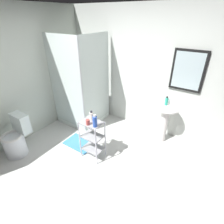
# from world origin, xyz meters

# --- Properties ---
(ground_plane) EXTENTS (4.20, 4.20, 0.02)m
(ground_plane) POSITION_xyz_m (0.00, 0.00, -0.01)
(ground_plane) COLOR silver
(wall_back) EXTENTS (4.20, 0.14, 2.50)m
(wall_back) POSITION_xyz_m (0.01, 1.85, 1.25)
(wall_back) COLOR silver
(wall_back) RESTS_ON ground_plane
(wall_left) EXTENTS (0.10, 4.20, 2.50)m
(wall_left) POSITION_xyz_m (-1.85, 0.00, 1.25)
(wall_left) COLOR silver
(wall_left) RESTS_ON ground_plane
(shower_stall) EXTENTS (0.92, 0.92, 2.00)m
(shower_stall) POSITION_xyz_m (-1.20, 1.18, 0.46)
(shower_stall) COLOR white
(shower_stall) RESTS_ON ground_plane
(pedestal_sink) EXTENTS (0.46, 0.37, 0.81)m
(pedestal_sink) POSITION_xyz_m (0.63, 1.52, 0.58)
(pedestal_sink) COLOR white
(pedestal_sink) RESTS_ON ground_plane
(sink_faucet) EXTENTS (0.03, 0.03, 0.10)m
(sink_faucet) POSITION_xyz_m (0.63, 1.64, 0.86)
(sink_faucet) COLOR silver
(sink_faucet) RESTS_ON pedestal_sink
(toilet) EXTENTS (0.37, 0.49, 0.76)m
(toilet) POSITION_xyz_m (-1.48, -0.33, 0.31)
(toilet) COLOR white
(toilet) RESTS_ON ground_plane
(storage_cart) EXTENTS (0.38, 0.28, 0.74)m
(storage_cart) POSITION_xyz_m (-0.26, 0.37, 0.44)
(storage_cart) COLOR silver
(storage_cart) RESTS_ON ground_plane
(hand_soap_bottle) EXTENTS (0.06, 0.06, 0.17)m
(hand_soap_bottle) POSITION_xyz_m (0.61, 1.53, 0.89)
(hand_soap_bottle) COLOR #2DBC99
(hand_soap_bottle) RESTS_ON pedestal_sink
(shampoo_bottle_blue) EXTENTS (0.07, 0.07, 0.21)m
(shampoo_bottle_blue) POSITION_xyz_m (-0.13, 0.31, 0.84)
(shampoo_bottle_blue) COLOR blue
(shampoo_bottle_blue) RESTS_ON storage_cart
(lotion_bottle_white) EXTENTS (0.07, 0.07, 0.18)m
(lotion_bottle_white) POSITION_xyz_m (-0.29, 0.43, 0.82)
(lotion_bottle_white) COLOR white
(lotion_bottle_white) RESTS_ON storage_cart
(rinse_cup) EXTENTS (0.07, 0.07, 0.09)m
(rinse_cup) POSITION_xyz_m (-0.26, 0.29, 0.78)
(rinse_cup) COLOR #B24742
(rinse_cup) RESTS_ON storage_cart
(bath_mat) EXTENTS (0.60, 0.40, 0.02)m
(bath_mat) POSITION_xyz_m (-0.71, 0.48, 0.01)
(bath_mat) COLOR teal
(bath_mat) RESTS_ON ground_plane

